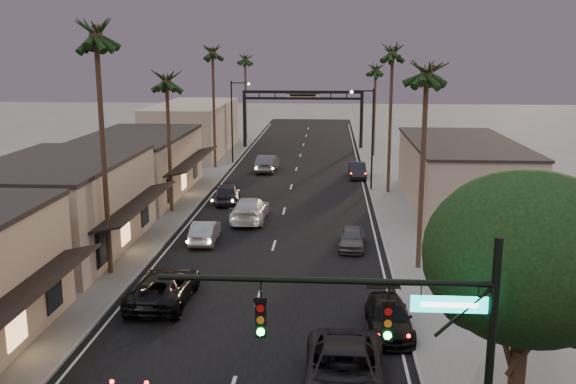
# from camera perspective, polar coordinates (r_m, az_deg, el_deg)

# --- Properties ---
(ground) EXTENTS (200.00, 200.00, 0.00)m
(ground) POSITION_cam_1_polar(r_m,az_deg,el_deg) (52.71, -0.12, -0.91)
(ground) COLOR slate
(ground) RESTS_ON ground
(road) EXTENTS (14.00, 120.00, 0.02)m
(road) POSITION_cam_1_polar(r_m,az_deg,el_deg) (57.58, 0.22, 0.24)
(road) COLOR black
(road) RESTS_ON ground
(sidewalk_left) EXTENTS (5.00, 92.00, 0.12)m
(sidewalk_left) POSITION_cam_1_polar(r_m,az_deg,el_deg) (65.62, -7.71, 1.70)
(sidewalk_left) COLOR slate
(sidewalk_left) RESTS_ON ground
(sidewalk_right) EXTENTS (5.00, 92.00, 0.12)m
(sidewalk_right) POSITION_cam_1_polar(r_m,az_deg,el_deg) (64.60, 9.05, 1.48)
(sidewalk_right) COLOR slate
(sidewalk_right) RESTS_ON ground
(storefront_mid) EXTENTS (8.00, 14.00, 5.50)m
(storefront_mid) POSITION_cam_1_polar(r_m,az_deg,el_deg) (41.74, -19.61, -1.36)
(storefront_mid) COLOR #A39583
(storefront_mid) RESTS_ON ground
(storefront_far) EXTENTS (8.00, 16.00, 5.00)m
(storefront_far) POSITION_cam_1_polar(r_m,az_deg,el_deg) (56.50, -13.26, 2.25)
(storefront_far) COLOR tan
(storefront_far) RESTS_ON ground
(storefront_dist) EXTENTS (8.00, 20.00, 6.00)m
(storefront_dist) POSITION_cam_1_polar(r_m,az_deg,el_deg) (78.47, -8.42, 5.61)
(storefront_dist) COLOR #A39583
(storefront_dist) RESTS_ON ground
(building_right) EXTENTS (8.00, 18.00, 5.00)m
(building_right) POSITION_cam_1_polar(r_m,az_deg,el_deg) (53.12, 15.13, 1.51)
(building_right) COLOR #A39583
(building_right) RESTS_ON ground
(traffic_signal) EXTENTS (8.51, 0.22, 7.80)m
(traffic_signal) POSITION_cam_1_polar(r_m,az_deg,el_deg) (16.90, 11.17, -12.74)
(traffic_signal) COLOR black
(traffic_signal) RESTS_ON ground
(corner_tree) EXTENTS (6.20, 6.20, 8.80)m
(corner_tree) POSITION_cam_1_polar(r_m,az_deg,el_deg) (20.52, 20.66, -6.05)
(corner_tree) COLOR #38281C
(corner_tree) RESTS_ON ground
(arch) EXTENTS (15.20, 0.40, 7.27)m
(arch) POSITION_cam_1_polar(r_m,az_deg,el_deg) (81.51, 1.32, 7.78)
(arch) COLOR black
(arch) RESTS_ON ground
(streetlight_right) EXTENTS (2.13, 0.30, 9.00)m
(streetlight_right) POSITION_cam_1_polar(r_m,az_deg,el_deg) (56.68, 7.25, 5.41)
(streetlight_right) COLOR black
(streetlight_right) RESTS_ON ground
(streetlight_left) EXTENTS (2.13, 0.30, 9.00)m
(streetlight_left) POSITION_cam_1_polar(r_m,az_deg,el_deg) (70.28, -4.79, 6.82)
(streetlight_left) COLOR black
(streetlight_left) RESTS_ON ground
(palm_lb) EXTENTS (3.20, 3.20, 15.20)m
(palm_lb) POSITION_cam_1_polar(r_m,az_deg,el_deg) (35.31, -16.75, 13.87)
(palm_lb) COLOR #38281C
(palm_lb) RESTS_ON ground
(palm_lc) EXTENTS (3.20, 3.20, 12.20)m
(palm_lc) POSITION_cam_1_polar(r_m,az_deg,el_deg) (48.72, -10.77, 10.22)
(palm_lc) COLOR #38281C
(palm_lc) RESTS_ON ground
(palm_ld) EXTENTS (3.20, 3.20, 14.20)m
(palm_ld) POSITION_cam_1_polar(r_m,az_deg,el_deg) (67.26, -6.74, 12.57)
(palm_ld) COLOR #38281C
(palm_ld) RESTS_ON ground
(palm_ra) EXTENTS (3.20, 3.20, 13.20)m
(palm_ra) POSITION_cam_1_polar(r_m,az_deg,el_deg) (35.54, 12.27, 10.96)
(palm_ra) COLOR #38281C
(palm_ra) RESTS_ON ground
(palm_rb) EXTENTS (3.20, 3.20, 14.20)m
(palm_rb) POSITION_cam_1_polar(r_m,az_deg,el_deg) (55.40, 9.29, 12.53)
(palm_rb) COLOR #38281C
(palm_rb) RESTS_ON ground
(palm_rc) EXTENTS (3.20, 3.20, 12.20)m
(palm_rc) POSITION_cam_1_polar(r_m,az_deg,el_deg) (75.35, 7.81, 11.05)
(palm_rc) COLOR #38281C
(palm_rc) RESTS_ON ground
(palm_far) EXTENTS (3.20, 3.20, 13.20)m
(palm_far) POSITION_cam_1_polar(r_m,az_deg,el_deg) (89.94, -3.84, 11.97)
(palm_far) COLOR #38281C
(palm_far) RESTS_ON ground
(oncoming_pickup) EXTENTS (2.81, 5.90, 1.63)m
(oncoming_pickup) POSITION_cam_1_polar(r_m,az_deg,el_deg) (32.54, -10.98, -8.27)
(oncoming_pickup) COLOR black
(oncoming_pickup) RESTS_ON ground
(oncoming_silver) EXTENTS (1.64, 4.36, 1.42)m
(oncoming_silver) POSITION_cam_1_polar(r_m,az_deg,el_deg) (42.04, -7.39, -3.50)
(oncoming_silver) COLOR #97989C
(oncoming_silver) RESTS_ON ground
(oncoming_white) EXTENTS (2.45, 5.93, 1.72)m
(oncoming_white) POSITION_cam_1_polar(r_m,az_deg,el_deg) (46.90, -3.42, -1.55)
(oncoming_white) COLOR #B8B8B8
(oncoming_white) RESTS_ON ground
(oncoming_dgrey) EXTENTS (2.50, 5.09, 1.67)m
(oncoming_dgrey) POSITION_cam_1_polar(r_m,az_deg,el_deg) (52.56, -5.41, -0.08)
(oncoming_dgrey) COLOR black
(oncoming_dgrey) RESTS_ON ground
(oncoming_grey_far) EXTENTS (2.07, 5.32, 1.72)m
(oncoming_grey_far) POSITION_cam_1_polar(r_m,az_deg,el_deg) (66.01, -1.88, 2.58)
(oncoming_grey_far) COLOR #49494D
(oncoming_grey_far) RESTS_ON ground
(curbside_near) EXTENTS (3.13, 6.46, 1.77)m
(curbside_near) POSITION_cam_1_polar(r_m,az_deg,el_deg) (24.02, 4.99, -15.71)
(curbside_near) COLOR black
(curbside_near) RESTS_ON ground
(curbside_black) EXTENTS (2.06, 4.75, 1.36)m
(curbside_black) POSITION_cam_1_polar(r_m,az_deg,el_deg) (29.19, 8.96, -10.96)
(curbside_black) COLOR black
(curbside_black) RESTS_ON ground
(curbside_grey) EXTENTS (1.88, 4.05, 1.34)m
(curbside_grey) POSITION_cam_1_polar(r_m,az_deg,el_deg) (40.61, 5.71, -4.09)
(curbside_grey) COLOR #49494E
(curbside_grey) RESTS_ON ground
(curbside_far) EXTENTS (1.69, 4.58, 1.50)m
(curbside_far) POSITION_cam_1_polar(r_m,az_deg,el_deg) (63.11, 6.18, 1.95)
(curbside_far) COLOR black
(curbside_far) RESTS_ON ground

